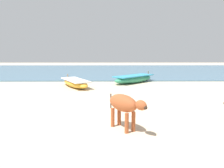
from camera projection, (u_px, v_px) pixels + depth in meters
The scene contains 5 objects.
ground at pixel (57, 119), 6.66m from camera, with size 80.00×80.00×0.00m, color beige.
sea_water at pixel (96, 70), 25.29m from camera, with size 60.00×20.00×0.08m, color slate.
fishing_boat_0 at pixel (134, 79), 14.79m from camera, with size 3.39×3.33×0.73m.
fishing_boat_2 at pixel (75, 83), 12.97m from camera, with size 2.40×3.39×0.67m.
cow_adult_rust at pixel (124, 105), 5.67m from camera, with size 1.06×1.32×0.95m.
Camera 1 is at (1.66, -6.45, 2.04)m, focal length 34.17 mm.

